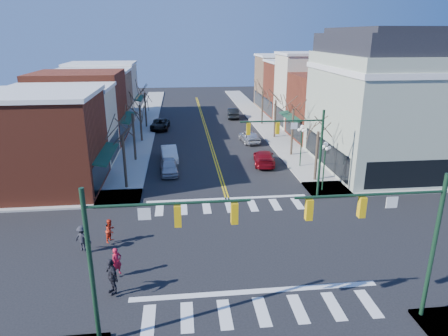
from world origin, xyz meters
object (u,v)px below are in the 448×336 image
object	(u,v)px
pedestrian_dark_b	(83,238)
car_left_mid	(169,154)
lamppost_midblock	(302,139)
car_right_far	(233,113)
victorian_corner	(389,100)
pedestrian_red_b	(110,231)
pedestrian_dark_a	(112,276)
car_left_far	(160,124)
car_left_near	(169,167)
lamppost_corner	(325,158)
car_right_mid	(249,136)
car_right_near	(264,158)
pedestrian_red_a	(117,262)

from	to	relation	value
pedestrian_dark_b	car_left_mid	bearing A→B (deg)	-81.91
lamppost_midblock	pedestrian_dark_b	xyz separation A→B (m)	(-17.91, -14.58, -1.98)
car_right_far	pedestrian_dark_b	world-z (taller)	pedestrian_dark_b
victorian_corner	pedestrian_red_b	xyz separation A→B (m)	(-24.73, -13.12, -5.74)
lamppost_midblock	car_left_mid	size ratio (longest dim) A/B	0.97
pedestrian_dark_a	car_left_far	bearing A→B (deg)	144.65
victorian_corner	car_left_near	bearing A→B (deg)	179.89
victorian_corner	car_right_far	bearing A→B (deg)	114.28
lamppost_corner	car_left_far	distance (m)	29.10
lamppost_corner	car_right_far	bearing A→B (deg)	96.05
car_left_far	pedestrian_dark_b	bearing A→B (deg)	-91.21
victorian_corner	pedestrian_dark_b	distance (m)	30.29
car_left_near	pedestrian_dark_a	xyz separation A→B (m)	(-2.50, -18.62, 0.42)
lamppost_midblock	car_right_mid	bearing A→B (deg)	108.55
pedestrian_red_b	car_right_near	bearing A→B (deg)	-15.72
car_left_far	pedestrian_dark_a	bearing A→B (deg)	-86.87
pedestrian_red_a	pedestrian_dark_a	distance (m)	1.67
car_left_mid	lamppost_corner	bearing A→B (deg)	-43.74
victorian_corner	pedestrian_red_a	bearing A→B (deg)	-144.59
victorian_corner	lamppost_midblock	distance (m)	9.10
lamppost_corner	pedestrian_red_a	bearing A→B (deg)	-144.83
pedestrian_dark_b	car_right_far	bearing A→B (deg)	-87.08
car_left_mid	car_right_near	size ratio (longest dim) A/B	0.90
car_left_near	car_right_far	xyz separation A→B (m)	(9.62, 25.84, 0.09)
pedestrian_red_b	car_left_near	bearing A→B (deg)	10.78
car_right_near	pedestrian_red_b	xyz separation A→B (m)	(-13.03, -14.94, 0.20)
lamppost_corner	car_right_near	xyz separation A→B (m)	(-3.40, 7.81, -2.24)
car_right_far	pedestrian_red_a	distance (m)	44.49
car_left_near	pedestrian_dark_a	bearing A→B (deg)	-101.33
pedestrian_red_a	pedestrian_dark_b	size ratio (longest dim) A/B	0.95
pedestrian_red_b	pedestrian_dark_a	bearing A→B (deg)	-144.95
lamppost_corner	pedestrian_red_a	size ratio (longest dim) A/B	2.74
car_left_far	pedestrian_dark_b	xyz separation A→B (m)	(-3.31, -33.15, 0.27)
lamppost_corner	pedestrian_dark_a	distance (m)	20.05
car_left_mid	pedestrian_dark_a	xyz separation A→B (m)	(-2.45, -22.89, 0.38)
victorian_corner	pedestrian_red_a	size ratio (longest dim) A/B	9.03
car_left_far	pedestrian_dark_a	world-z (taller)	pedestrian_dark_a
lamppost_corner	pedestrian_dark_b	distance (m)	19.75
car_right_near	car_right_mid	bearing A→B (deg)	-82.09
lamppost_corner	car_right_mid	world-z (taller)	lamppost_corner
car_left_far	pedestrian_red_b	world-z (taller)	pedestrian_red_b
victorian_corner	pedestrian_dark_a	bearing A→B (deg)	-142.02
lamppost_corner	car_left_near	distance (m)	14.51
car_left_near	lamppost_corner	bearing A→B (deg)	-28.61
lamppost_corner	car_left_near	bearing A→B (deg)	155.08
victorian_corner	car_right_mid	xyz separation A→B (m)	(-11.70, 10.63, -5.89)
car_left_far	lamppost_midblock	bearing A→B (deg)	-47.33
pedestrian_dark_a	pedestrian_red_a	bearing A→B (deg)	146.02
victorian_corner	car_right_far	distance (m)	29.00
car_left_far	pedestrian_red_b	bearing A→B (deg)	-88.75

